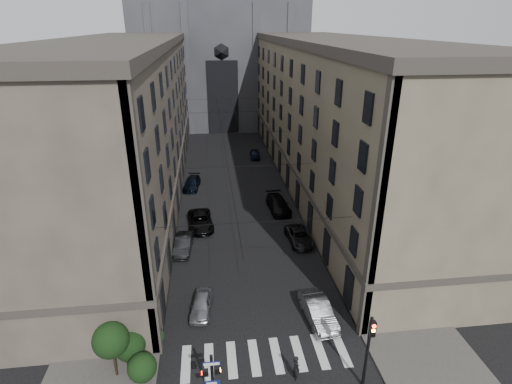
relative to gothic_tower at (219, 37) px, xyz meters
name	(u,v)px	position (x,y,z in m)	size (l,w,h in m)	color
sidewalk_left	(156,187)	(-10.50, -38.96, -17.72)	(7.00, 80.00, 0.15)	#383533
sidewalk_right	(308,180)	(10.50, -38.96, -17.72)	(7.00, 80.00, 0.15)	#383533
zebra_crossing	(265,356)	(0.00, -69.96, -17.79)	(11.00, 3.20, 0.01)	beige
building_left	(125,120)	(-13.44, -38.96, -8.45)	(13.60, 60.60, 18.85)	#443C34
building_right	(333,114)	(13.44, -38.96, -8.45)	(13.60, 60.60, 18.85)	brown
gothic_tower	(219,37)	(0.00, 0.00, 0.00)	(35.00, 23.00, 58.00)	#2D2D33
pedestrian_signal_left	(212,378)	(-3.51, -73.46, -15.48)	(1.02, 0.38, 4.00)	black
traffic_light_right	(369,345)	(5.60, -73.04, -14.51)	(0.34, 0.50, 5.20)	black
shrub_cluster	(128,347)	(-8.72, -69.95, -16.00)	(3.90, 4.40, 3.90)	black
tram_wires	(232,134)	(0.00, -39.33, -10.55)	(14.00, 60.00, 0.43)	black
car_left_near	(201,304)	(-4.24, -64.90, -17.15)	(1.53, 3.79, 1.29)	gray
car_left_midnear	(183,244)	(-6.02, -55.74, -17.07)	(1.54, 4.43, 1.46)	black
car_left_midfar	(201,221)	(-4.38, -51.00, -17.04)	(2.51, 5.45, 1.51)	black
car_left_far	(192,183)	(-5.61, -39.59, -17.11)	(1.92, 4.73, 1.37)	black
car_right_near	(318,311)	(4.37, -66.88, -17.00)	(1.68, 4.83, 1.59)	gray
car_right_midnear	(299,236)	(5.52, -55.44, -17.15)	(2.15, 4.67, 1.30)	black
car_right_midfar	(278,204)	(4.68, -47.87, -17.02)	(2.19, 5.40, 1.57)	black
car_right_far	(255,154)	(4.29, -27.80, -17.14)	(1.56, 3.89, 1.32)	black
pedestrian	(296,368)	(1.62, -71.96, -16.91)	(0.65, 0.42, 1.77)	black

